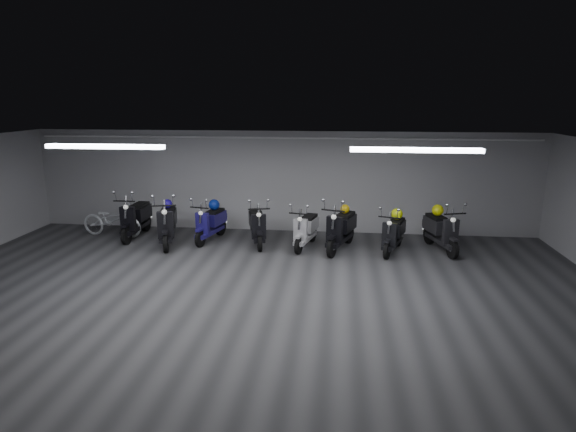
# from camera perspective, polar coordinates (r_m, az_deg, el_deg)

# --- Properties ---
(floor) EXTENTS (14.00, 10.00, 0.01)m
(floor) POSITION_cam_1_polar(r_m,az_deg,el_deg) (8.95, -4.81, -10.38)
(floor) COLOR #323234
(floor) RESTS_ON ground
(ceiling) EXTENTS (14.00, 10.00, 0.01)m
(ceiling) POSITION_cam_1_polar(r_m,az_deg,el_deg) (8.20, -5.21, 7.82)
(ceiling) COLOR gray
(ceiling) RESTS_ON ground
(back_wall) EXTENTS (14.00, 0.01, 2.80)m
(back_wall) POSITION_cam_1_polar(r_m,az_deg,el_deg) (13.29, -0.84, 4.11)
(back_wall) COLOR #A0A0A2
(back_wall) RESTS_ON ground
(front_wall) EXTENTS (14.00, 0.01, 2.80)m
(front_wall) POSITION_cam_1_polar(r_m,az_deg,el_deg) (4.09, -19.60, -20.76)
(front_wall) COLOR #A0A0A2
(front_wall) RESTS_ON ground
(fluor_strip_left) EXTENTS (2.40, 0.18, 0.08)m
(fluor_strip_left) POSITION_cam_1_polar(r_m,az_deg,el_deg) (10.15, -21.04, 7.76)
(fluor_strip_left) COLOR white
(fluor_strip_left) RESTS_ON ceiling
(fluor_strip_right) EXTENTS (2.40, 0.18, 0.08)m
(fluor_strip_right) POSITION_cam_1_polar(r_m,az_deg,el_deg) (9.15, 15.04, 7.63)
(fluor_strip_right) COLOR white
(fluor_strip_right) RESTS_ON ceiling
(conduit) EXTENTS (13.60, 0.05, 0.05)m
(conduit) POSITION_cam_1_polar(r_m,az_deg,el_deg) (13.06, -0.90, 9.33)
(conduit) COLOR white
(conduit) RESTS_ON back_wall
(scooter_1) EXTENTS (0.64, 1.89, 1.41)m
(scooter_1) POSITION_cam_1_polar(r_m,az_deg,el_deg) (13.37, -17.79, 0.45)
(scooter_1) COLOR black
(scooter_1) RESTS_ON floor
(scooter_3) EXTENTS (1.12, 2.04, 1.45)m
(scooter_3) POSITION_cam_1_polar(r_m,az_deg,el_deg) (12.49, -14.24, -0.15)
(scooter_3) COLOR black
(scooter_3) RESTS_ON floor
(scooter_4) EXTENTS (0.93, 1.77, 1.26)m
(scooter_4) POSITION_cam_1_polar(r_m,az_deg,el_deg) (12.61, -9.27, -0.19)
(scooter_4) COLOR navy
(scooter_4) RESTS_ON floor
(scooter_5) EXTENTS (1.03, 1.87, 1.32)m
(scooter_5) POSITION_cam_1_polar(r_m,az_deg,el_deg) (12.17, -3.73, -0.41)
(scooter_5) COLOR black
(scooter_5) RESTS_ON floor
(scooter_6) EXTENTS (0.94, 1.75, 1.24)m
(scooter_6) POSITION_cam_1_polar(r_m,az_deg,el_deg) (11.90, 2.16, -0.93)
(scooter_6) COLOR #B1B0B4
(scooter_6) RESTS_ON floor
(scooter_7) EXTENTS (1.22, 1.99, 1.41)m
(scooter_7) POSITION_cam_1_polar(r_m,az_deg,el_deg) (11.75, 6.38, -0.77)
(scooter_7) COLOR black
(scooter_7) RESTS_ON floor
(scooter_8) EXTENTS (1.09, 1.75, 1.24)m
(scooter_8) POSITION_cam_1_polar(r_m,az_deg,el_deg) (11.80, 12.54, -1.38)
(scooter_8) COLOR black
(scooter_8) RESTS_ON floor
(scooter_9) EXTENTS (1.07, 1.90, 1.34)m
(scooter_9) POSITION_cam_1_polar(r_m,az_deg,el_deg) (12.20, 17.89, -0.98)
(scooter_9) COLOR black
(scooter_9) RESTS_ON floor
(bicycle) EXTENTS (1.79, 0.83, 1.11)m
(bicycle) POSITION_cam_1_polar(r_m,az_deg,el_deg) (13.73, -20.35, -0.04)
(bicycle) COLOR white
(bicycle) RESTS_ON floor
(helmet_0) EXTENTS (0.24, 0.24, 0.24)m
(helmet_0) POSITION_cam_1_polar(r_m,az_deg,el_deg) (12.68, -14.21, 1.42)
(helmet_0) COLOR #1A0B7F
(helmet_0) RESTS_ON scooter_3
(helmet_1) EXTENTS (0.23, 0.23, 0.23)m
(helmet_1) POSITION_cam_1_polar(r_m,az_deg,el_deg) (11.92, 6.83, 0.84)
(helmet_1) COLOR #C59D0B
(helmet_1) RESTS_ON scooter_7
(helmet_2) EXTENTS (0.29, 0.29, 0.29)m
(helmet_2) POSITION_cam_1_polar(r_m,az_deg,el_deg) (12.74, -8.83, 1.34)
(helmet_2) COLOR navy
(helmet_2) RESTS_ON scooter_4
(helmet_3) EXTENTS (0.28, 0.28, 0.28)m
(helmet_3) POSITION_cam_1_polar(r_m,az_deg,el_deg) (11.95, 12.88, 0.23)
(helmet_3) COLOR #DFF60E
(helmet_3) RESTS_ON scooter_8
(helmet_4) EXTENTS (0.29, 0.29, 0.29)m
(helmet_4) POSITION_cam_1_polar(r_m,az_deg,el_deg) (12.34, 17.47, 0.67)
(helmet_4) COLOR yellow
(helmet_4) RESTS_ON scooter_9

